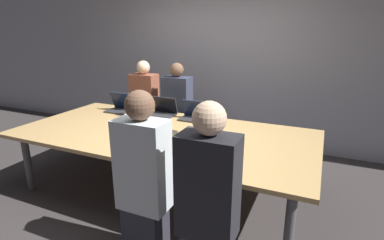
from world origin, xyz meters
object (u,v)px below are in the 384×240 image
at_px(laptop_near_midright, 162,148).
at_px(person_far_left, 145,107).
at_px(laptop_near_right, 217,162).
at_px(person_near_midright, 143,180).
at_px(bottle_far_left, 128,109).
at_px(cup_near_right, 193,155).
at_px(person_near_right, 208,204).
at_px(laptop_far_midleft, 163,110).
at_px(bottle_near_midright, 194,147).
at_px(laptop_far_center, 194,114).
at_px(person_far_midleft, 177,112).
at_px(laptop_far_left, 120,106).
at_px(stapler, 161,136).

bearing_deg(laptop_near_midright, person_far_left, -53.04).
bearing_deg(laptop_near_right, person_near_midright, 32.81).
height_order(laptop_near_midright, bottle_far_left, laptop_near_midright).
bearing_deg(cup_near_right, person_near_right, -57.12).
height_order(person_near_midright, bottle_far_left, person_near_midright).
bearing_deg(laptop_far_midleft, laptop_near_midright, -61.02).
bearing_deg(person_far_left, bottle_near_midright, -45.67).
xyz_separation_m(laptop_near_right, laptop_far_center, (-0.75, 1.23, -0.00)).
bearing_deg(laptop_near_right, person_far_left, -43.87).
distance_m(person_far_midleft, person_near_right, 2.47).
distance_m(laptop_far_center, bottle_far_left, 0.88).
distance_m(laptop_far_midleft, bottle_far_left, 0.46).
bearing_deg(person_near_midright, laptop_far_midleft, -65.92).
bearing_deg(laptop_near_midright, cup_near_right, -171.17).
height_order(person_far_midleft, laptop_near_right, person_far_midleft).
height_order(person_near_midright, person_far_left, person_near_midright).
relative_size(person_far_midleft, laptop_far_center, 4.12).
bearing_deg(cup_near_right, person_near_midright, -120.32).
bearing_deg(person_near_right, bottle_far_left, -40.69).
height_order(person_near_right, laptop_far_left, person_near_right).
relative_size(laptop_far_midleft, person_near_midright, 0.25).
distance_m(laptop_far_center, person_far_left, 1.16).
xyz_separation_m(laptop_near_right, person_near_right, (0.08, -0.42, -0.12)).
bearing_deg(bottle_far_left, person_near_midright, -50.63).
bearing_deg(laptop_near_midright, bottle_far_left, -42.40).
height_order(person_near_right, cup_near_right, person_near_right).
height_order(person_far_midleft, bottle_near_midright, person_far_midleft).
relative_size(laptop_far_midleft, laptop_near_midright, 1.02).
relative_size(person_far_left, bottle_far_left, 6.38).
bearing_deg(bottle_near_midright, laptop_far_midleft, 130.51).
relative_size(cup_near_right, stapler, 0.66).
xyz_separation_m(laptop_far_center, bottle_near_midright, (0.46, -1.06, 0.02)).
relative_size(laptop_near_right, person_near_right, 0.23).
xyz_separation_m(laptop_far_center, stapler, (-0.04, -0.77, -0.04)).
height_order(cup_near_right, laptop_far_center, laptop_far_center).
bearing_deg(person_near_right, stapler, -45.59).
height_order(laptop_far_midleft, laptop_far_center, laptop_far_midleft).
bearing_deg(person_near_midright, laptop_far_left, -48.21).
xyz_separation_m(laptop_near_right, bottle_far_left, (-1.60, 1.03, 0.02)).
bearing_deg(person_far_midleft, laptop_far_midleft, -88.66).
bearing_deg(laptop_near_midright, laptop_far_left, -40.90).
bearing_deg(laptop_far_center, bottle_far_left, -166.48).
distance_m(person_near_midright, bottle_near_midright, 0.56).
xyz_separation_m(laptop_far_midleft, laptop_far_left, (-0.65, -0.06, 0.01)).
xyz_separation_m(person_near_right, stapler, (-0.87, 0.88, 0.07)).
distance_m(laptop_far_midleft, person_near_right, 2.11).
distance_m(person_near_right, bottle_near_midright, 0.72).
relative_size(person_far_midleft, person_near_midright, 0.98).
distance_m(person_far_midleft, bottle_near_midright, 1.77).
bearing_deg(laptop_near_right, stapler, -30.60).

